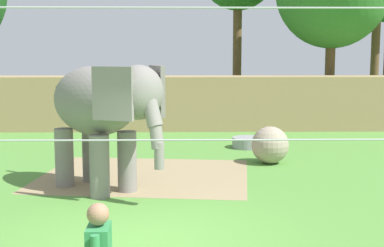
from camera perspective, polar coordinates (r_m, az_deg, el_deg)
ground_plane at (r=9.17m, az=-5.72°, el=-12.39°), size 120.00×120.00×0.00m
dirt_patch at (r=13.88m, az=-5.03°, el=-5.49°), size 5.69×4.89×0.01m
embankment_wall at (r=22.07m, az=-2.89°, el=2.22°), size 36.00×1.80×2.18m
elephant at (r=12.12m, az=-9.60°, el=1.68°), size 3.23×3.26×2.88m
enrichment_ball at (r=15.34m, az=8.32°, el=-2.28°), size 1.06×1.06×1.06m
cable_fence at (r=6.12m, az=-7.99°, el=-4.15°), size 11.92×0.27×3.76m
water_tub at (r=17.86m, az=6.05°, el=-2.01°), size 1.10×1.10×0.35m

